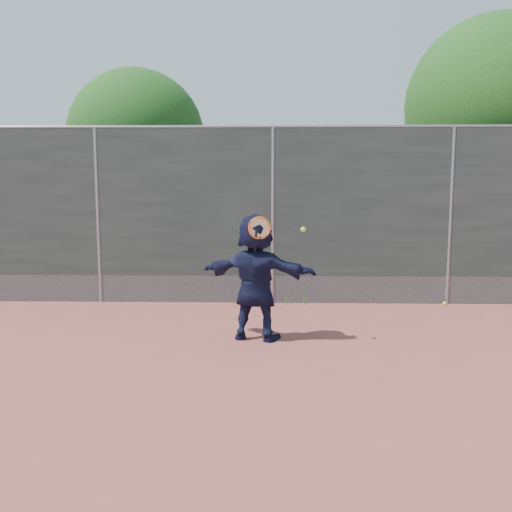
{
  "coord_description": "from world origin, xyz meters",
  "views": [
    {
      "loc": [
        -0.02,
        -6.2,
        2.13
      ],
      "look_at": [
        -0.22,
        1.25,
        1.12
      ],
      "focal_mm": 40.0,
      "sensor_mm": 36.0,
      "label": 1
    }
  ],
  "objects": [
    {
      "name": "tree_right",
      "position": [
        4.68,
        5.75,
        3.49
      ],
      "size": [
        3.78,
        3.6,
        5.39
      ],
      "color": "#382314",
      "rests_on": "ground"
    },
    {
      "name": "swing_action",
      "position": [
        -0.12,
        1.05,
        1.49
      ],
      "size": [
        0.74,
        0.13,
        0.51
      ],
      "color": "orange",
      "rests_on": "ground"
    },
    {
      "name": "ground",
      "position": [
        0.0,
        0.0,
        0.0
      ],
      "size": [
        80.0,
        80.0,
        0.0
      ],
      "primitive_type": "plane",
      "color": "#9E4C42",
      "rests_on": "ground"
    },
    {
      "name": "player",
      "position": [
        -0.22,
        1.25,
        0.84
      ],
      "size": [
        1.64,
        0.88,
        1.69
      ],
      "primitive_type": "imported",
      "rotation": [
        0.0,
        0.0,
        2.88
      ],
      "color": "#121633",
      "rests_on": "ground"
    },
    {
      "name": "weed_clump",
      "position": [
        0.29,
        3.38,
        0.13
      ],
      "size": [
        0.68,
        0.07,
        0.3
      ],
      "color": "#387226",
      "rests_on": "ground"
    },
    {
      "name": "fence",
      "position": [
        -0.0,
        3.5,
        1.58
      ],
      "size": [
        20.0,
        0.06,
        3.03
      ],
      "color": "#38423D",
      "rests_on": "ground"
    },
    {
      "name": "ball_ground",
      "position": [
        2.92,
        3.35,
        0.03
      ],
      "size": [
        0.07,
        0.07,
        0.07
      ],
      "primitive_type": "sphere",
      "color": "#CFF035",
      "rests_on": "ground"
    },
    {
      "name": "tree_left",
      "position": [
        -2.85,
        6.55,
        2.94
      ],
      "size": [
        3.15,
        3.0,
        4.53
      ],
      "color": "#382314",
      "rests_on": "ground"
    }
  ]
}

